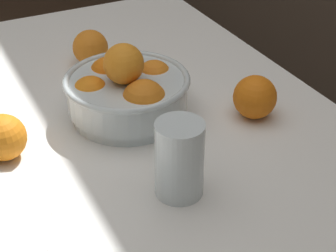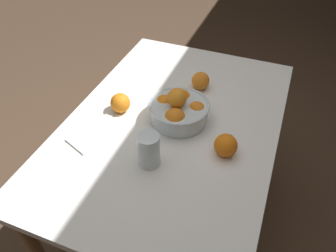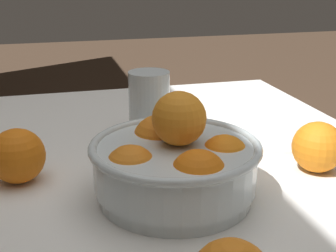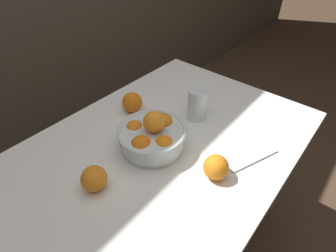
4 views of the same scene
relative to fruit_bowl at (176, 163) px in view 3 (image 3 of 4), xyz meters
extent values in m
cube|color=white|center=(0.02, -0.02, -0.07)|extent=(1.18, 0.80, 0.03)
cylinder|color=#936B47|center=(0.55, -0.36, -0.43)|extent=(0.05, 0.05, 0.69)
cylinder|color=silver|center=(0.00, 0.00, -0.04)|extent=(0.21, 0.21, 0.02)
cylinder|color=silver|center=(0.00, 0.00, 0.00)|extent=(0.22, 0.22, 0.06)
torus|color=silver|center=(0.00, 0.00, 0.02)|extent=(0.24, 0.24, 0.01)
sphere|color=orange|center=(0.06, 0.01, 0.01)|extent=(0.08, 0.08, 0.08)
sphere|color=orange|center=(-0.02, 0.07, 0.00)|extent=(0.07, 0.07, 0.07)
sphere|color=orange|center=(-0.06, -0.01, 0.00)|extent=(0.08, 0.08, 0.08)
sphere|color=orange|center=(-0.01, -0.07, 0.00)|extent=(0.07, 0.07, 0.07)
sphere|color=orange|center=(0.01, -0.01, 0.06)|extent=(0.07, 0.07, 0.07)
cylinder|color=#F4A314|center=(0.24, -0.02, -0.01)|extent=(0.07, 0.07, 0.08)
cylinder|color=silver|center=(0.24, -0.02, 0.01)|extent=(0.08, 0.08, 0.13)
sphere|color=orange|center=(0.11, 0.21, -0.01)|extent=(0.08, 0.08, 0.08)
sphere|color=orange|center=(0.03, -0.24, -0.01)|extent=(0.08, 0.08, 0.08)
cube|color=white|center=(0.19, -0.26, -0.05)|extent=(0.23, 0.18, 0.01)
camera|label=1|loc=(0.85, -0.34, 0.52)|focal=60.00mm
camera|label=2|loc=(0.92, 0.32, 0.80)|focal=35.00mm
camera|label=3|loc=(-0.56, 0.16, 0.26)|focal=50.00mm
camera|label=4|loc=(-0.48, -0.47, 0.60)|focal=28.00mm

